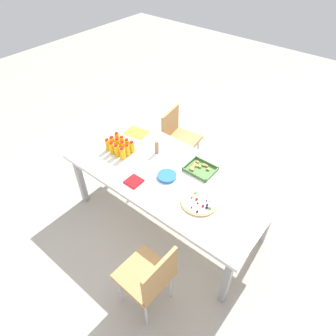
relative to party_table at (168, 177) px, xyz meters
name	(u,v)px	position (x,y,z in m)	size (l,w,h in m)	color
ground_plane	(168,219)	(0.00, 0.00, -0.68)	(12.00, 12.00, 0.00)	#B2A899
party_table	(168,177)	(0.00, 0.00, 0.00)	(2.12, 1.00, 0.74)	silver
chair_far_left	(178,135)	(-0.51, 0.83, -0.18)	(0.45, 0.45, 0.83)	#B7844C
chair_near_right	(150,276)	(0.49, -0.85, -0.18)	(0.41, 0.41, 0.83)	#B7844C
juice_bottle_0	(108,145)	(-0.74, -0.13, 0.13)	(0.05, 0.05, 0.15)	#F9AD14
juice_bottle_1	(112,148)	(-0.67, -0.13, 0.13)	(0.06, 0.06, 0.15)	#F9AD14
juice_bottle_2	(117,150)	(-0.60, -0.13, 0.13)	(0.06, 0.06, 0.15)	#F9AD14
juice_bottle_3	(123,153)	(-0.51, -0.13, 0.13)	(0.06, 0.06, 0.15)	#F9AD14
juice_bottle_4	(112,142)	(-0.75, -0.06, 0.12)	(0.06, 0.06, 0.14)	#F9AC14
juice_bottle_5	(118,144)	(-0.67, -0.05, 0.13)	(0.06, 0.06, 0.15)	#FAAC14
juice_bottle_6	(123,147)	(-0.59, -0.05, 0.13)	(0.06, 0.06, 0.15)	#F9AD14
juice_bottle_7	(127,150)	(-0.52, -0.05, 0.13)	(0.05, 0.05, 0.14)	#F9AE14
juice_bottle_8	(117,138)	(-0.74, 0.02, 0.13)	(0.05, 0.05, 0.15)	#F9AD14
juice_bottle_9	(122,141)	(-0.67, 0.02, 0.12)	(0.05, 0.05, 0.13)	#F9AF14
juice_bottle_10	(127,144)	(-0.59, 0.02, 0.12)	(0.05, 0.05, 0.14)	#FAAC14
juice_bottle_11	(132,147)	(-0.52, 0.02, 0.12)	(0.06, 0.06, 0.14)	#F9AB14
fruit_pizza	(200,201)	(0.46, -0.12, 0.07)	(0.34, 0.34, 0.05)	tan
snack_tray	(200,169)	(0.22, 0.24, 0.07)	(0.29, 0.25, 0.04)	#477238
plate_stack	(167,176)	(0.03, -0.06, 0.07)	(0.19, 0.19, 0.03)	blue
napkin_stack	(134,181)	(-0.18, -0.31, 0.07)	(0.15, 0.15, 0.02)	red
cardboard_tube	(157,147)	(-0.30, 0.17, 0.14)	(0.04, 0.04, 0.15)	#9E7A56
paper_folder	(137,133)	(-0.72, 0.30, 0.06)	(0.26, 0.20, 0.01)	yellow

